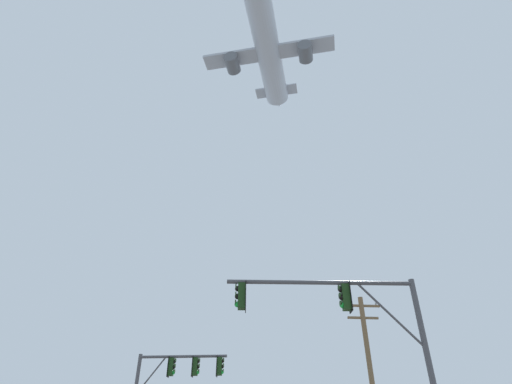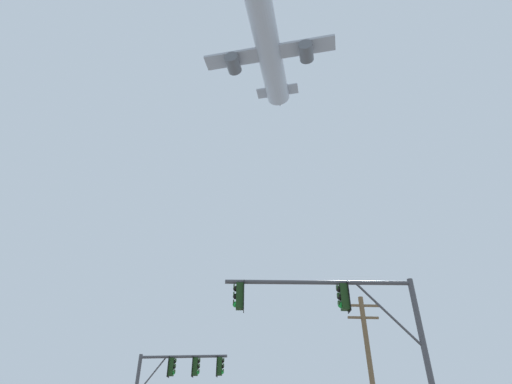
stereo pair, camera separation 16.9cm
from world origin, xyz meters
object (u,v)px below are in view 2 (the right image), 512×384
(airplane, at_px, (268,48))
(signal_pole_far, at_px, (172,381))
(utility_pole, at_px, (371,375))
(signal_pole_near, at_px, (353,326))

(airplane, bearing_deg, signal_pole_far, -119.53)
(signal_pole_far, distance_m, utility_pole, 10.69)
(signal_pole_near, distance_m, airplane, 49.03)
(signal_pole_near, relative_size, airplane, 0.29)
(signal_pole_far, relative_size, airplane, 0.25)
(signal_pole_near, bearing_deg, signal_pole_far, 124.82)
(signal_pole_near, height_order, airplane, airplane)
(signal_pole_far, bearing_deg, airplane, 60.47)
(airplane, bearing_deg, signal_pole_near, -89.80)
(utility_pole, bearing_deg, signal_pole_near, -110.74)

